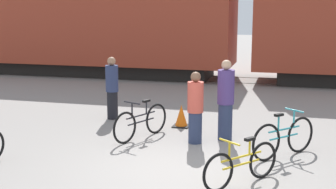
{
  "coord_description": "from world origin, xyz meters",
  "views": [
    {
      "loc": [
        1.87,
        -7.82,
        2.97
      ],
      "look_at": [
        -0.64,
        1.58,
        1.1
      ],
      "focal_mm": 50.0,
      "sensor_mm": 36.0,
      "label": 1
    }
  ],
  "objects_px": {
    "freight_train": "(245,8)",
    "person_in_red": "(195,108)",
    "bicycle_yellow": "(241,165)",
    "person_in_navy": "(112,88)",
    "bicycle_teal": "(284,138)",
    "person_in_purple": "(226,100)",
    "traffic_cone": "(181,117)",
    "bicycle_black": "(141,122)"
  },
  "relations": [
    {
      "from": "bicycle_teal",
      "to": "person_in_purple",
      "type": "xyz_separation_m",
      "value": [
        -1.29,
        0.89,
        0.5
      ]
    },
    {
      "from": "person_in_red",
      "to": "traffic_cone",
      "type": "bearing_deg",
      "value": -85.66
    },
    {
      "from": "person_in_purple",
      "to": "person_in_navy",
      "type": "xyz_separation_m",
      "value": [
        -3.16,
        1.2,
        -0.07
      ]
    },
    {
      "from": "bicycle_yellow",
      "to": "person_in_purple",
      "type": "relative_size",
      "value": 0.75
    },
    {
      "from": "person_in_red",
      "to": "person_in_purple",
      "type": "bearing_deg",
      "value": -166.23
    },
    {
      "from": "bicycle_yellow",
      "to": "person_in_navy",
      "type": "relative_size",
      "value": 0.82
    },
    {
      "from": "bicycle_black",
      "to": "traffic_cone",
      "type": "height_order",
      "value": "bicycle_black"
    },
    {
      "from": "bicycle_teal",
      "to": "person_in_navy",
      "type": "distance_m",
      "value": 4.94
    },
    {
      "from": "freight_train",
      "to": "traffic_cone",
      "type": "height_order",
      "value": "freight_train"
    },
    {
      "from": "bicycle_teal",
      "to": "bicycle_yellow",
      "type": "bearing_deg",
      "value": -110.92
    },
    {
      "from": "bicycle_black",
      "to": "freight_train",
      "type": "bearing_deg",
      "value": 81.44
    },
    {
      "from": "freight_train",
      "to": "person_in_red",
      "type": "relative_size",
      "value": 31.09
    },
    {
      "from": "bicycle_teal",
      "to": "person_in_purple",
      "type": "bearing_deg",
      "value": 145.38
    },
    {
      "from": "bicycle_yellow",
      "to": "person_in_navy",
      "type": "xyz_separation_m",
      "value": [
        -3.8,
        3.79,
        0.48
      ]
    },
    {
      "from": "bicycle_yellow",
      "to": "person_in_red",
      "type": "xyz_separation_m",
      "value": [
        -1.24,
        2.18,
        0.43
      ]
    },
    {
      "from": "freight_train",
      "to": "person_in_purple",
      "type": "height_order",
      "value": "freight_train"
    },
    {
      "from": "freight_train",
      "to": "traffic_cone",
      "type": "xyz_separation_m",
      "value": [
        -0.71,
        -7.7,
        -2.61
      ]
    },
    {
      "from": "bicycle_yellow",
      "to": "person_in_red",
      "type": "height_order",
      "value": "person_in_red"
    },
    {
      "from": "freight_train",
      "to": "bicycle_black",
      "type": "distance_m",
      "value": 9.39
    },
    {
      "from": "person_in_navy",
      "to": "person_in_red",
      "type": "bearing_deg",
      "value": 73.23
    },
    {
      "from": "person_in_navy",
      "to": "traffic_cone",
      "type": "xyz_separation_m",
      "value": [
        1.95,
        -0.33,
        -0.57
      ]
    },
    {
      "from": "bicycle_yellow",
      "to": "person_in_red",
      "type": "distance_m",
      "value": 2.54
    },
    {
      "from": "freight_train",
      "to": "person_in_red",
      "type": "height_order",
      "value": "freight_train"
    },
    {
      "from": "person_in_navy",
      "to": "freight_train",
      "type": "bearing_deg",
      "value": 175.63
    },
    {
      "from": "bicycle_teal",
      "to": "person_in_navy",
      "type": "bearing_deg",
      "value": 154.81
    },
    {
      "from": "bicycle_teal",
      "to": "traffic_cone",
      "type": "distance_m",
      "value": 3.06
    },
    {
      "from": "person_in_purple",
      "to": "bicycle_black",
      "type": "bearing_deg",
      "value": -102.01
    },
    {
      "from": "traffic_cone",
      "to": "bicycle_teal",
      "type": "bearing_deg",
      "value": -35.16
    },
    {
      "from": "person_in_red",
      "to": "traffic_cone",
      "type": "relative_size",
      "value": 2.86
    },
    {
      "from": "bicycle_yellow",
      "to": "person_in_red",
      "type": "bearing_deg",
      "value": 119.57
    },
    {
      "from": "bicycle_yellow",
      "to": "person_in_navy",
      "type": "bearing_deg",
      "value": 135.03
    },
    {
      "from": "freight_train",
      "to": "bicycle_black",
      "type": "xyz_separation_m",
      "value": [
        -1.35,
        -8.95,
        -2.48
      ]
    },
    {
      "from": "bicycle_black",
      "to": "person_in_purple",
      "type": "relative_size",
      "value": 0.92
    },
    {
      "from": "bicycle_yellow",
      "to": "bicycle_teal",
      "type": "xyz_separation_m",
      "value": [
        0.65,
        1.7,
        0.04
      ]
    },
    {
      "from": "freight_train",
      "to": "bicycle_yellow",
      "type": "relative_size",
      "value": 36.14
    },
    {
      "from": "freight_train",
      "to": "traffic_cone",
      "type": "bearing_deg",
      "value": -95.27
    },
    {
      "from": "bicycle_teal",
      "to": "traffic_cone",
      "type": "relative_size",
      "value": 2.43
    },
    {
      "from": "person_in_red",
      "to": "bicycle_black",
      "type": "bearing_deg",
      "value": -23.0
    },
    {
      "from": "freight_train",
      "to": "bicycle_teal",
      "type": "distance_m",
      "value": 9.94
    },
    {
      "from": "bicycle_teal",
      "to": "person_in_purple",
      "type": "height_order",
      "value": "person_in_purple"
    },
    {
      "from": "freight_train",
      "to": "bicycle_black",
      "type": "bearing_deg",
      "value": -98.56
    },
    {
      "from": "traffic_cone",
      "to": "freight_train",
      "type": "bearing_deg",
      "value": 84.73
    }
  ]
}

